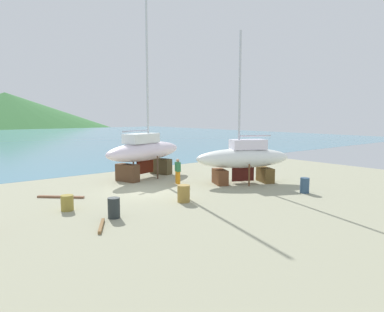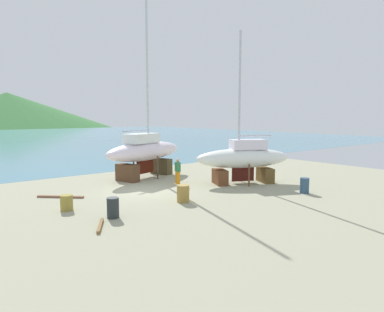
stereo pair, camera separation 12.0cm
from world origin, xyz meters
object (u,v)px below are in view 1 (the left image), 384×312
at_px(worker, 178,171).
at_px(barrel_ochre, 305,185).
at_px(barrel_rust_near, 67,203).
at_px(barrel_rust_far, 184,194).
at_px(sailboat_large_starboard, 244,158).
at_px(sailboat_mid_port, 145,151).
at_px(barrel_blue_faded, 114,208).

bearing_deg(worker, barrel_ochre, 131.68).
bearing_deg(barrel_ochre, barrel_rust_near, 157.87).
bearing_deg(barrel_rust_far, worker, 57.01).
xyz_separation_m(sailboat_large_starboard, barrel_rust_near, (-11.76, 0.60, -1.32)).
height_order(sailboat_mid_port, barrel_rust_far, sailboat_mid_port).
xyz_separation_m(worker, barrel_rust_near, (-8.10, -1.95, -0.50)).
relative_size(sailboat_mid_port, barrel_rust_near, 18.25).
relative_size(worker, barrel_blue_faded, 1.84).
bearing_deg(sailboat_large_starboard, barrel_ochre, 122.33).
bearing_deg(barrel_blue_faded, sailboat_mid_port, 51.01).
bearing_deg(barrel_rust_near, sailboat_mid_port, 35.30).
xyz_separation_m(sailboat_mid_port, barrel_rust_near, (-7.64, -5.41, -1.58)).
bearing_deg(barrel_rust_near, barrel_rust_far, -22.35).
bearing_deg(sailboat_mid_port, barrel_ochre, -83.82).
height_order(sailboat_large_starboard, worker, sailboat_large_starboard).
bearing_deg(barrel_blue_faded, barrel_ochre, -12.49).
distance_m(sailboat_large_starboard, barrel_ochre, 4.61).
bearing_deg(sailboat_large_starboard, barrel_blue_faded, 35.67).
bearing_deg(barrel_ochre, barrel_blue_faded, 167.51).
distance_m(sailboat_large_starboard, sailboat_mid_port, 7.29).
bearing_deg(barrel_ochre, worker, 121.14).
bearing_deg(barrel_rust_far, barrel_blue_faded, -175.56).
xyz_separation_m(sailboat_large_starboard, worker, (-3.66, 2.56, -0.82)).
height_order(worker, barrel_rust_near, worker).
relative_size(sailboat_mid_port, barrel_blue_faded, 14.95).
height_order(worker, barrel_rust_far, worker).
relative_size(worker, barrel_ochre, 1.86).
distance_m(sailboat_mid_port, barrel_rust_far, 8.10).
relative_size(barrel_ochre, barrel_blue_faded, 0.98).
bearing_deg(sailboat_large_starboard, barrel_rust_near, 22.32).
xyz_separation_m(barrel_rust_near, barrel_ochre, (12.31, -5.00, 0.08)).
relative_size(barrel_rust_near, barrel_ochre, 0.83).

